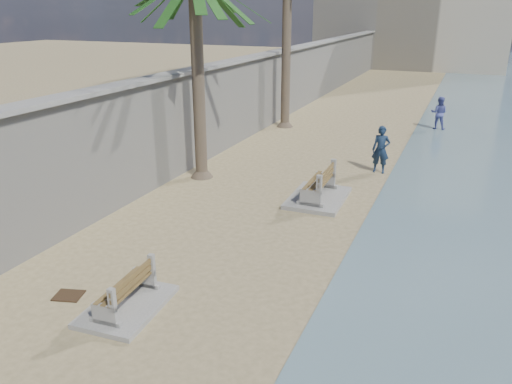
% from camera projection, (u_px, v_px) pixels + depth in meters
% --- Properties ---
extents(seawall, '(0.45, 70.00, 3.50)m').
position_uv_depth(seawall, '(271.00, 89.00, 25.69)').
color(seawall, gray).
rests_on(seawall, ground_plane).
extents(wall_cap, '(0.80, 70.00, 0.12)m').
position_uv_depth(wall_cap, '(271.00, 53.00, 25.07)').
color(wall_cap, gray).
rests_on(wall_cap, seawall).
extents(bench_near, '(1.46, 2.04, 0.82)m').
position_uv_depth(bench_near, '(126.00, 293.00, 9.94)').
color(bench_near, gray).
rests_on(bench_near, ground_plane).
extents(bench_far, '(1.70, 2.46, 1.01)m').
position_uv_depth(bench_far, '(318.00, 187.00, 15.58)').
color(bench_far, gray).
rests_on(bench_far, ground_plane).
extents(person_a, '(0.74, 0.52, 1.98)m').
position_uv_depth(person_a, '(381.00, 146.00, 18.01)').
color(person_a, '#16253C').
rests_on(person_a, ground_plane).
extents(person_b, '(0.87, 0.68, 1.78)m').
position_uv_depth(person_b, '(439.00, 111.00, 24.59)').
color(person_b, '#4A519A').
rests_on(person_b, ground_plane).
extents(debris_d, '(0.68, 0.60, 0.03)m').
position_uv_depth(debris_d, '(69.00, 295.00, 10.48)').
color(debris_d, '#382616').
rests_on(debris_d, ground_plane).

